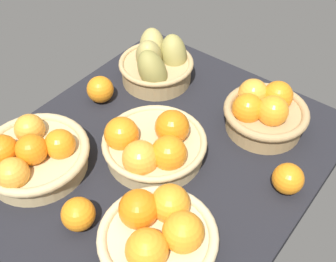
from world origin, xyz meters
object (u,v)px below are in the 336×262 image
(basket_far_right_pears, at_px, (157,64))
(basket_center, at_px, (153,145))
(basket_near_right, at_px, (264,111))
(loose_orange_side_gap, at_px, (288,179))
(loose_orange_front_gap, at_px, (100,89))
(basket_far_left, at_px, (33,155))
(basket_near_left, at_px, (159,233))
(loose_orange_back_gap, at_px, (77,213))

(basket_far_right_pears, bearing_deg, basket_center, -142.59)
(basket_near_right, xyz_separation_m, loose_orange_side_gap, (-0.15, -0.14, -0.02))
(basket_near_right, bearing_deg, loose_orange_front_gap, 113.99)
(loose_orange_front_gap, relative_size, loose_orange_side_gap, 1.04)
(basket_far_left, relative_size, basket_near_right, 1.19)
(basket_near_left, height_order, loose_orange_side_gap, basket_near_left)
(basket_far_left, xyz_separation_m, loose_orange_front_gap, (0.27, 0.05, -0.01))
(basket_far_left, xyz_separation_m, basket_near_right, (0.45, -0.35, 0.01))
(loose_orange_side_gap, bearing_deg, basket_far_left, 121.81)
(basket_near_right, relative_size, loose_orange_front_gap, 2.91)
(basket_center, bearing_deg, loose_orange_side_gap, -69.40)
(loose_orange_back_gap, bearing_deg, basket_near_left, -69.68)
(basket_near_right, distance_m, loose_orange_side_gap, 0.21)
(loose_orange_front_gap, bearing_deg, loose_orange_side_gap, -86.54)
(loose_orange_front_gap, xyz_separation_m, loose_orange_side_gap, (0.03, -0.55, -0.00))
(basket_near_left, bearing_deg, loose_orange_front_gap, 58.16)
(basket_near_left, relative_size, loose_orange_side_gap, 3.35)
(loose_orange_front_gap, bearing_deg, basket_near_left, -121.84)
(basket_far_right_pears, bearing_deg, basket_near_right, -87.91)
(basket_near_right, bearing_deg, basket_near_left, -179.04)
(basket_near_right, distance_m, loose_orange_front_gap, 0.44)
(basket_far_left, height_order, loose_orange_front_gap, basket_far_left)
(basket_near_left, relative_size, loose_orange_back_gap, 3.33)
(loose_orange_back_gap, xyz_separation_m, loose_orange_side_gap, (0.35, -0.30, -0.00))
(basket_far_right_pears, distance_m, basket_near_left, 0.55)
(basket_far_left, distance_m, basket_center, 0.28)
(basket_far_left, relative_size, loose_orange_back_gap, 3.56)
(basket_center, distance_m, loose_orange_back_gap, 0.24)
(basket_center, relative_size, loose_orange_back_gap, 3.49)
(basket_near_left, bearing_deg, basket_center, 42.06)
(loose_orange_front_gap, height_order, loose_orange_back_gap, loose_orange_front_gap)
(basket_near_right, height_order, basket_near_left, basket_near_right)
(basket_far_left, height_order, basket_near_right, basket_near_right)
(basket_near_left, relative_size, basket_center, 0.95)
(basket_near_left, bearing_deg, basket_far_right_pears, 39.44)
(basket_near_left, distance_m, loose_orange_front_gap, 0.48)
(basket_near_left, height_order, loose_orange_back_gap, basket_near_left)
(basket_far_right_pears, bearing_deg, loose_orange_side_gap, -105.53)
(basket_far_left, relative_size, loose_orange_side_gap, 3.59)
(loose_orange_side_gap, bearing_deg, basket_near_right, 44.23)
(basket_far_left, distance_m, loose_orange_front_gap, 0.28)
(basket_far_left, height_order, loose_orange_side_gap, basket_far_left)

